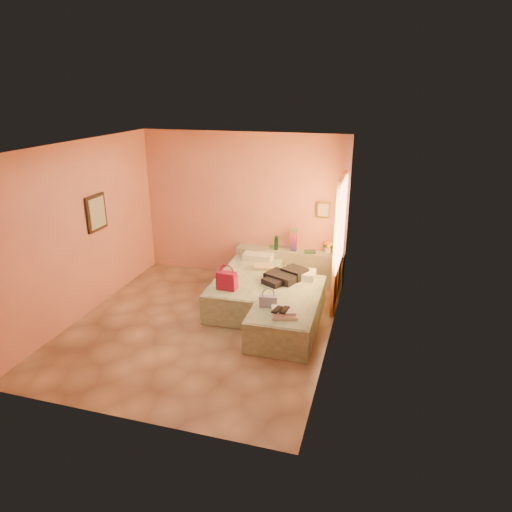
{
  "coord_description": "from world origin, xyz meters",
  "views": [
    {
      "loc": [
        2.6,
        -5.91,
        3.57
      ],
      "look_at": [
        0.66,
        0.85,
        0.94
      ],
      "focal_mm": 32.0,
      "sensor_mm": 36.0,
      "label": 1
    }
  ],
  "objects": [
    {
      "name": "ground",
      "position": [
        0.0,
        0.0,
        0.0
      ],
      "size": [
        4.5,
        4.5,
        0.0
      ],
      "primitive_type": "plane",
      "color": "tan",
      "rests_on": "ground"
    },
    {
      "name": "room_walls",
      "position": [
        0.21,
        0.57,
        1.79
      ],
      "size": [
        4.02,
        4.51,
        2.81
      ],
      "color": "#E49479",
      "rests_on": "ground"
    },
    {
      "name": "headboard_ledge",
      "position": [
        0.98,
        2.1,
        0.33
      ],
      "size": [
        2.05,
        0.3,
        0.65
      ],
      "primitive_type": "cube",
      "color": "gray",
      "rests_on": "ground"
    },
    {
      "name": "bed_left",
      "position": [
        0.42,
        1.05,
        0.25
      ],
      "size": [
        0.94,
        2.02,
        0.5
      ],
      "primitive_type": "cube",
      "rotation": [
        0.0,
        0.0,
        0.02
      ],
      "color": "beige",
      "rests_on": "ground"
    },
    {
      "name": "bed_right",
      "position": [
        1.32,
        0.4,
        0.25
      ],
      "size": [
        0.94,
        2.02,
        0.5
      ],
      "primitive_type": "cube",
      "rotation": [
        0.0,
        0.0,
        0.02
      ],
      "color": "beige",
      "rests_on": "ground"
    },
    {
      "name": "water_bottle",
      "position": [
        0.72,
        2.04,
        0.78
      ],
      "size": [
        0.09,
        0.09,
        0.27
      ],
      "primitive_type": "cylinder",
      "rotation": [
        0.0,
        0.0,
        0.16
      ],
      "color": "#163E26",
      "rests_on": "headboard_ledge"
    },
    {
      "name": "rainbow_box",
      "position": [
        1.05,
        2.08,
        0.87
      ],
      "size": [
        0.1,
        0.1,
        0.44
      ],
      "primitive_type": "cube",
      "rotation": [
        0.0,
        0.0,
        -0.03
      ],
      "color": "maroon",
      "rests_on": "headboard_ledge"
    },
    {
      "name": "small_dish",
      "position": [
        0.6,
        2.18,
        0.66
      ],
      "size": [
        0.15,
        0.15,
        0.03
      ],
      "primitive_type": "cylinder",
      "rotation": [
        0.0,
        0.0,
        -0.43
      ],
      "color": "#4C8B5C",
      "rests_on": "headboard_ledge"
    },
    {
      "name": "green_book",
      "position": [
        1.36,
        2.05,
        0.67
      ],
      "size": [
        0.23,
        0.19,
        0.03
      ],
      "primitive_type": "cube",
      "rotation": [
        0.0,
        0.0,
        0.27
      ],
      "color": "#274A33",
      "rests_on": "headboard_ledge"
    },
    {
      "name": "flower_vase",
      "position": [
        1.68,
        2.16,
        0.78
      ],
      "size": [
        0.27,
        0.27,
        0.27
      ],
      "primitive_type": "cube",
      "rotation": [
        0.0,
        0.0,
        -0.42
      ],
      "color": "white",
      "rests_on": "headboard_ledge"
    },
    {
      "name": "magenta_handbag",
      "position": [
        0.3,
        0.41,
        0.65
      ],
      "size": [
        0.33,
        0.2,
        0.3
      ],
      "primitive_type": "cube",
      "rotation": [
        0.0,
        0.0,
        -0.06
      ],
      "color": "maroon",
      "rests_on": "bed_left"
    },
    {
      "name": "khaki_garment",
      "position": [
        0.64,
        1.43,
        0.53
      ],
      "size": [
        0.39,
        0.33,
        0.06
      ],
      "primitive_type": "cube",
      "rotation": [
        0.0,
        0.0,
        0.19
      ],
      "color": "tan",
      "rests_on": "bed_left"
    },
    {
      "name": "clothes_pile",
      "position": [
        1.12,
        0.98,
        0.58
      ],
      "size": [
        0.72,
        0.72,
        0.17
      ],
      "primitive_type": "cube",
      "rotation": [
        0.0,
        0.0,
        -0.37
      ],
      "color": "black",
      "rests_on": "bed_right"
    },
    {
      "name": "blue_handbag",
      "position": [
        1.1,
        -0.01,
        0.58
      ],
      "size": [
        0.28,
        0.16,
        0.17
      ],
      "primitive_type": "cube",
      "rotation": [
        0.0,
        0.0,
        0.19
      ],
      "color": "#455FA7",
      "rests_on": "bed_right"
    },
    {
      "name": "towel_stack",
      "position": [
        1.39,
        -0.24,
        0.55
      ],
      "size": [
        0.42,
        0.38,
        0.1
      ],
      "primitive_type": "cube",
      "rotation": [
        0.0,
        0.0,
        0.26
      ],
      "color": "silver",
      "rests_on": "bed_right"
    },
    {
      "name": "sandal_pair",
      "position": [
        1.35,
        -0.29,
        0.61
      ],
      "size": [
        0.21,
        0.26,
        0.02
      ],
      "primitive_type": "cube",
      "rotation": [
        0.0,
        0.0,
        -0.22
      ],
      "color": "black",
      "rests_on": "towel_stack"
    }
  ]
}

